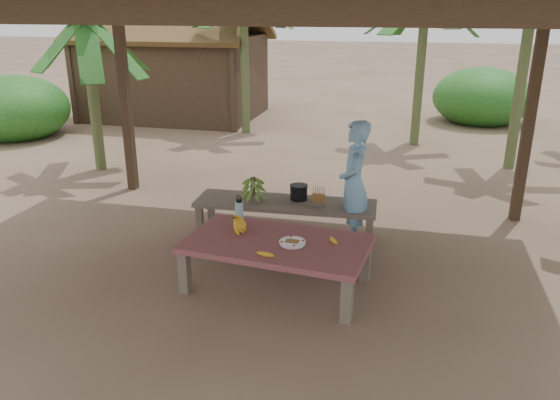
% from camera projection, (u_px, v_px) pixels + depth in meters
% --- Properties ---
extents(ground, '(80.00, 80.00, 0.00)m').
position_uv_depth(ground, '(270.00, 274.00, 5.84)').
color(ground, brown).
rests_on(ground, ground).
extents(work_table, '(1.90, 1.19, 0.50)m').
position_uv_depth(work_table, '(277.00, 247.00, 5.44)').
color(work_table, brown).
rests_on(work_table, ground).
extents(bench, '(2.22, 0.70, 0.45)m').
position_uv_depth(bench, '(285.00, 206.00, 6.67)').
color(bench, brown).
rests_on(bench, ground).
extents(ripe_banana_bunch, '(0.31, 0.28, 0.16)m').
position_uv_depth(ripe_banana_bunch, '(234.00, 223.00, 5.65)').
color(ripe_banana_bunch, yellow).
rests_on(ripe_banana_bunch, work_table).
extents(plate, '(0.26, 0.26, 0.04)m').
position_uv_depth(plate, '(292.00, 243.00, 5.33)').
color(plate, white).
rests_on(plate, work_table).
extents(loose_banana_front, '(0.18, 0.05, 0.04)m').
position_uv_depth(loose_banana_front, '(265.00, 254.00, 5.08)').
color(loose_banana_front, yellow).
rests_on(loose_banana_front, work_table).
extents(loose_banana_side, '(0.11, 0.14, 0.04)m').
position_uv_depth(loose_banana_side, '(334.00, 240.00, 5.37)').
color(loose_banana_side, yellow).
rests_on(loose_banana_side, work_table).
extents(water_flask, '(0.09, 0.09, 0.33)m').
position_uv_depth(water_flask, '(239.00, 212.00, 5.79)').
color(water_flask, teal).
rests_on(water_flask, work_table).
extents(green_banana_stalk, '(0.28, 0.28, 0.30)m').
position_uv_depth(green_banana_stalk, '(253.00, 188.00, 6.67)').
color(green_banana_stalk, '#598C2D').
rests_on(green_banana_stalk, bench).
extents(cooking_pot, '(0.21, 0.21, 0.18)m').
position_uv_depth(cooking_pot, '(299.00, 193.00, 6.69)').
color(cooking_pot, black).
rests_on(cooking_pot, bench).
extents(skewer_rack, '(0.18, 0.09, 0.24)m').
position_uv_depth(skewer_rack, '(319.00, 196.00, 6.49)').
color(skewer_rack, '#A57F47').
rests_on(skewer_rack, bench).
extents(woman, '(0.44, 0.59, 1.49)m').
position_uv_depth(woman, '(354.00, 184.00, 6.35)').
color(woman, '#73ACDA').
rests_on(woman, ground).
extents(hut, '(4.40, 3.43, 2.85)m').
position_uv_depth(hut, '(176.00, 73.00, 13.78)').
color(hut, black).
rests_on(hut, ground).
extents(banana_plant_n, '(1.80, 1.80, 3.17)m').
position_uv_depth(banana_plant_n, '(425.00, 7.00, 10.35)').
color(banana_plant_n, '#596638').
rests_on(banana_plant_n, ground).
extents(banana_plant_nw, '(1.80, 1.80, 3.28)m').
position_uv_depth(banana_plant_nw, '(243.00, 1.00, 11.37)').
color(banana_plant_nw, '#596638').
rests_on(banana_plant_nw, ground).
extents(banana_plant_w, '(1.80, 1.80, 2.71)m').
position_uv_depth(banana_plant_w, '(86.00, 36.00, 8.81)').
color(banana_plant_w, '#596638').
rests_on(banana_plant_w, ground).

